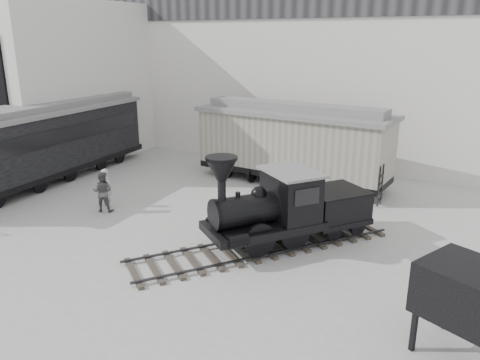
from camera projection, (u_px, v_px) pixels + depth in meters
The scene contains 9 objects.
ground at pixel (167, 270), 14.78m from camera, with size 90.00×90.00×0.00m, color #9E9E9B.
north_wall at pixel (323, 65), 25.85m from camera, with size 34.00×2.51×11.00m.
west_pavilion at pixel (66, 81), 28.34m from camera, with size 7.00×12.11×9.00m.
locomotive at pixel (282, 212), 16.23m from camera, with size 7.44×8.80×3.36m.
boxcar at pixel (292, 142), 23.07m from camera, with size 10.04×3.94×4.01m.
passenger_coach at pixel (43, 143), 23.27m from camera, with size 3.78×13.84×3.66m.
visitor_a at pixel (106, 187), 20.16m from camera, with size 0.61×0.40×1.68m, color beige.
visitor_b at pixel (102, 192), 19.52m from camera, with size 0.84×0.66×1.73m, color #48474A.
coal_hopper at pixel (471, 300), 10.34m from camera, with size 2.58×2.40×2.25m.
Camera 1 is at (8.22, -10.71, 7.04)m, focal length 35.00 mm.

